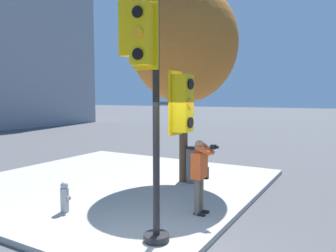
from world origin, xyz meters
The scene contains 6 objects.
sidewalk_corner centered at (3.50, 3.50, 0.06)m, with size 8.00×8.00×0.12m.
traffic_signal_pole centered at (0.59, 0.27, 2.85)m, with size 0.88×1.31×4.38m.
person_photographer centered at (2.32, 0.19, 1.05)m, with size 0.58×0.54×1.57m.
street_tree centered at (4.51, 1.72, 4.09)m, with size 3.05×3.05×5.66m.
fire_hydrant centered at (0.95, 2.75, 0.45)m, with size 0.18×0.24×0.66m.
trash_bin centered at (4.59, 1.43, 0.64)m, with size 0.48×0.48×1.03m.
Camera 1 is at (-3.88, -2.59, 2.58)m, focal length 35.00 mm.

